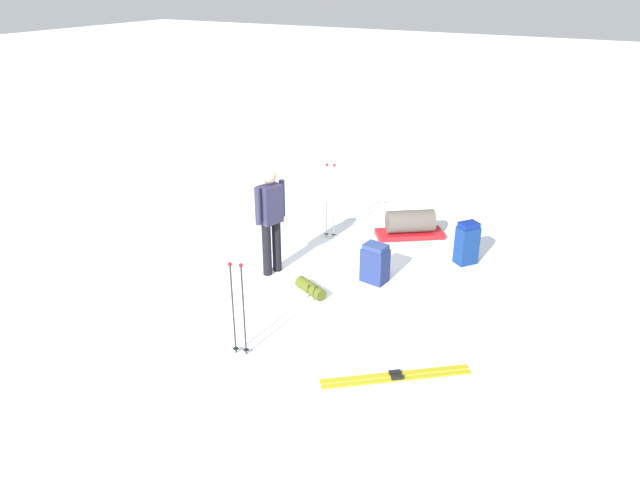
% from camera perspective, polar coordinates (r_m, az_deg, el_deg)
% --- Properties ---
extents(ground_plane, '(80.00, 80.00, 0.00)m').
position_cam_1_polar(ground_plane, '(9.14, -0.00, -4.00)').
color(ground_plane, white).
extents(skier_standing, '(0.30, 0.55, 1.70)m').
position_cam_1_polar(skier_standing, '(9.05, -4.76, 2.30)').
color(skier_standing, black).
rests_on(skier_standing, ground_plane).
extents(ski_pair_near, '(1.52, 1.25, 0.05)m').
position_cam_1_polar(ski_pair_near, '(7.20, 7.30, -12.85)').
color(ski_pair_near, '#B3A619').
rests_on(ski_pair_near, ground_plane).
extents(backpack_large_dark, '(0.39, 0.41, 0.71)m').
position_cam_1_polar(backpack_large_dark, '(9.85, 13.92, -0.31)').
color(backpack_large_dark, navy).
rests_on(backpack_large_dark, ground_plane).
extents(backpack_bright, '(0.41, 0.33, 0.62)m').
position_cam_1_polar(backpack_bright, '(9.06, 5.30, -2.25)').
color(backpack_bright, navy).
rests_on(backpack_bright, ground_plane).
extents(ski_poles_planted_near, '(0.20, 0.11, 1.37)m').
position_cam_1_polar(ski_poles_planted_near, '(10.35, 1.00, 4.10)').
color(ski_poles_planted_near, '#B9B7B6').
rests_on(ski_poles_planted_near, ground_plane).
extents(ski_poles_planted_far, '(0.20, 0.11, 1.26)m').
position_cam_1_polar(ski_poles_planted_far, '(7.23, -7.87, -6.14)').
color(ski_poles_planted_far, black).
rests_on(ski_poles_planted_far, ground_plane).
extents(gear_sled, '(1.24, 1.06, 0.49)m').
position_cam_1_polar(gear_sled, '(10.71, 8.64, 1.47)').
color(gear_sled, red).
rests_on(gear_sled, ground_plane).
extents(sleeping_mat_rolled, '(0.58, 0.39, 0.18)m').
position_cam_1_polar(sleeping_mat_rolled, '(8.77, -0.91, -4.65)').
color(sleeping_mat_rolled, '#525C1C').
rests_on(sleeping_mat_rolled, ground_plane).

